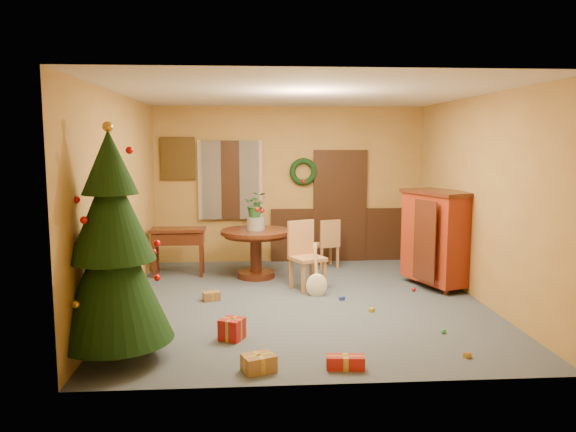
{
  "coord_description": "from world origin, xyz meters",
  "views": [
    {
      "loc": [
        -0.76,
        -7.71,
        2.26
      ],
      "look_at": [
        -0.19,
        0.4,
        1.17
      ],
      "focal_mm": 35.0,
      "sensor_mm": 36.0,
      "label": 1
    }
  ],
  "objects": [
    {
      "name": "chair_near",
      "position": [
        0.09,
        0.71,
        0.56
      ],
      "size": [
        0.61,
        0.61,
        1.05
      ],
      "color": "#9D693F",
      "rests_on": "floor"
    },
    {
      "name": "centerpiece_plant",
      "position": [
        -0.65,
        1.47,
        1.23
      ],
      "size": [
        0.38,
        0.33,
        0.42
      ],
      "primitive_type": "imported",
      "color": "#1E4C23",
      "rests_on": "urn"
    },
    {
      "name": "dining_table",
      "position": [
        -0.65,
        1.47,
        0.56
      ],
      "size": [
        1.17,
        1.17,
        0.8
      ],
      "color": "black",
      "rests_on": "floor"
    },
    {
      "name": "gift_c",
      "position": [
        -1.31,
        0.14,
        0.06
      ],
      "size": [
        0.27,
        0.22,
        0.13
      ],
      "color": "brown",
      "rests_on": "floor"
    },
    {
      "name": "urn",
      "position": [
        -0.65,
        1.47,
        0.91
      ],
      "size": [
        0.29,
        0.29,
        0.21
      ],
      "primitive_type": "cylinder",
      "color": "slate",
      "rests_on": "dining_table"
    },
    {
      "name": "guitar",
      "position": [
        0.22,
        0.28,
        0.37
      ],
      "size": [
        0.36,
        0.51,
        0.73
      ],
      "primitive_type": null,
      "rotation": [
        -0.49,
        0.0,
        -0.1
      ],
      "color": "#F1EEC9",
      "rests_on": "floor"
    },
    {
      "name": "room_envelope",
      "position": [
        0.21,
        2.7,
        1.12
      ],
      "size": [
        5.5,
        5.5,
        5.5
      ],
      "color": "#333C4B",
      "rests_on": "ground"
    },
    {
      "name": "sideboard",
      "position": [
        2.15,
        0.68,
        0.81
      ],
      "size": [
        1.0,
        1.32,
        1.51
      ],
      "color": "#5E190A",
      "rests_on": "floor"
    },
    {
      "name": "chair_far",
      "position": [
        0.64,
        2.12,
        0.47
      ],
      "size": [
        0.47,
        0.47,
        0.88
      ],
      "color": "#9D693F",
      "rests_on": "floor"
    },
    {
      "name": "gift_a",
      "position": [
        -0.68,
        -2.4,
        0.08
      ],
      "size": [
        0.37,
        0.33,
        0.17
      ],
      "color": "brown",
      "rests_on": "floor"
    },
    {
      "name": "toy_e",
      "position": [
        1.52,
        -2.21,
        0.03
      ],
      "size": [
        0.09,
        0.08,
        0.05
      ],
      "primitive_type": "cube",
      "rotation": [
        0.0,
        0.0,
        0.5
      ],
      "color": "#BE8C2C",
      "rests_on": "floor"
    },
    {
      "name": "toy_b",
      "position": [
        1.52,
        -1.47,
        0.03
      ],
      "size": [
        0.06,
        0.06,
        0.06
      ],
      "primitive_type": "sphere",
      "color": "#227D34",
      "rests_on": "floor"
    },
    {
      "name": "stand_plant",
      "position": [
        -0.68,
        2.05,
        0.98
      ],
      "size": [
        0.31,
        0.28,
        0.46
      ],
      "primitive_type": "imported",
      "rotation": [
        0.0,
        0.0,
        0.34
      ],
      "color": "#19471E",
      "rests_on": "plant_stand"
    },
    {
      "name": "toy_c",
      "position": [
        0.86,
        -0.56,
        0.03
      ],
      "size": [
        0.09,
        0.09,
        0.05
      ],
      "primitive_type": "cube",
      "rotation": [
        0.0,
        0.0,
        0.79
      ],
      "color": "gold",
      "rests_on": "floor"
    },
    {
      "name": "plant_stand",
      "position": [
        -0.68,
        2.05,
        0.47
      ],
      "size": [
        0.29,
        0.29,
        0.75
      ],
      "color": "black",
      "rests_on": "floor"
    },
    {
      "name": "christmas_tree",
      "position": [
        -2.15,
        -1.98,
        1.17
      ],
      "size": [
        1.19,
        1.19,
        2.46
      ],
      "color": "#382111",
      "rests_on": "floor"
    },
    {
      "name": "gift_d",
      "position": [
        0.19,
        -2.4,
        0.07
      ],
      "size": [
        0.39,
        0.19,
        0.14
      ],
      "color": "maroon",
      "rests_on": "floor"
    },
    {
      "name": "gift_b",
      "position": [
        -0.97,
        -1.48,
        0.12
      ],
      "size": [
        0.33,
        0.33,
        0.25
      ],
      "color": "maroon",
      "rests_on": "floor"
    },
    {
      "name": "writing_desk",
      "position": [
        -1.96,
        1.72,
        0.61
      ],
      "size": [
        0.91,
        0.45,
        0.81
      ],
      "color": "black",
      "rests_on": "floor"
    },
    {
      "name": "toy_a",
      "position": [
        0.55,
        0.02,
        0.03
      ],
      "size": [
        0.09,
        0.09,
        0.05
      ],
      "primitive_type": "cube",
      "rotation": [
        0.0,
        0.0,
        0.66
      ],
      "color": "#263CA6",
      "rests_on": "floor"
    },
    {
      "name": "toy_d",
      "position": [
        1.72,
        0.42,
        0.03
      ],
      "size": [
        0.06,
        0.06,
        0.06
      ],
      "primitive_type": "sphere",
      "color": "red",
      "rests_on": "floor"
    }
  ]
}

